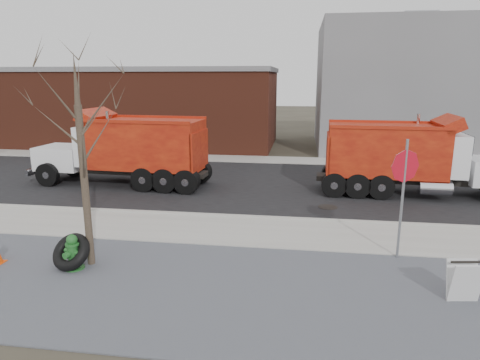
% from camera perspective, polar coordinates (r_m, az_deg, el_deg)
% --- Properties ---
extents(ground, '(120.00, 120.00, 0.00)m').
position_cam_1_polar(ground, '(13.00, -1.00, -7.28)').
color(ground, '#383328').
rests_on(ground, ground).
extents(gravel_verge, '(60.00, 5.00, 0.03)m').
position_cam_1_polar(gravel_verge, '(9.86, -4.36, -14.35)').
color(gravel_verge, slate).
rests_on(gravel_verge, ground).
extents(sidewalk, '(60.00, 2.50, 0.06)m').
position_cam_1_polar(sidewalk, '(13.22, -0.83, -6.78)').
color(sidewalk, '#9E9B93').
rests_on(sidewalk, ground).
extents(curb, '(60.00, 0.15, 0.11)m').
position_cam_1_polar(curb, '(14.42, -0.02, -4.91)').
color(curb, '#9E9B93').
rests_on(curb, ground).
extents(road, '(60.00, 9.40, 0.02)m').
position_cam_1_polar(road, '(18.96, 2.04, -0.54)').
color(road, black).
rests_on(road, ground).
extents(far_sidewalk, '(60.00, 2.00, 0.06)m').
position_cam_1_polar(far_sidewalk, '(24.51, 3.49, 2.71)').
color(far_sidewalk, '#9E9B93').
rests_on(far_sidewalk, ground).
extents(building_grey, '(12.00, 10.00, 8.00)m').
position_cam_1_polar(building_grey, '(30.81, 21.88, 11.43)').
color(building_grey, gray).
rests_on(building_grey, ground).
extents(building_brick, '(20.20, 8.20, 5.30)m').
position_cam_1_polar(building_brick, '(31.42, -14.37, 9.53)').
color(building_brick, maroon).
rests_on(building_brick, ground).
extents(bare_tree, '(3.20, 3.20, 5.20)m').
position_cam_1_polar(bare_tree, '(10.80, -20.51, 5.65)').
color(bare_tree, '#382D23').
rests_on(bare_tree, ground).
extents(fire_hydrant, '(0.52, 0.51, 0.92)m').
position_cam_1_polar(fire_hydrant, '(11.36, -21.39, -9.12)').
color(fire_hydrant, '#296C2A').
rests_on(fire_hydrant, ground).
extents(truck_tire, '(1.17, 1.08, 0.92)m').
position_cam_1_polar(truck_tire, '(11.44, -21.58, -8.92)').
color(truck_tire, black).
rests_on(truck_tire, ground).
extents(stop_sign, '(0.76, 0.44, 3.14)m').
position_cam_1_polar(stop_sign, '(11.47, 21.02, 0.01)').
color(stop_sign, gray).
rests_on(stop_sign, ground).
extents(sandwich_board, '(0.70, 0.50, 0.91)m').
position_cam_1_polar(sandwich_board, '(10.28, 27.72, -11.86)').
color(sandwich_board, silver).
rests_on(sandwich_board, ground).
extents(dump_truck_red_a, '(7.86, 2.43, 3.16)m').
position_cam_1_polar(dump_truck_red_a, '(18.20, 21.69, 3.06)').
color(dump_truck_red_a, black).
rests_on(dump_truck_red_a, ground).
extents(dump_truck_red_b, '(7.78, 2.69, 3.27)m').
position_cam_1_polar(dump_truck_red_b, '(19.12, -14.78, 4.20)').
color(dump_truck_red_b, black).
rests_on(dump_truck_red_b, ground).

